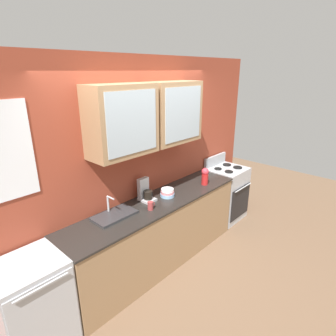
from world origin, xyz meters
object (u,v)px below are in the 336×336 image
dishwasher (34,306)px  bowl_stack (167,193)px  sink_faucet (114,215)px  cup_near_sink (151,206)px  stove_range (226,193)px  coffee_maker (145,192)px  vase (205,176)px

dishwasher → bowl_stack: bearing=0.6°
sink_faucet → cup_near_sink: bearing=-25.3°
dishwasher → cup_near_sink: bearing=-3.3°
sink_faucet → cup_near_sink: size_ratio=4.65×
cup_near_sink → bowl_stack: bearing=14.2°
sink_faucet → dishwasher: (-1.03, -0.10, -0.48)m
stove_range → coffee_maker: 1.86m
vase → dishwasher: (-2.50, 0.11, -0.59)m
stove_range → dishwasher: size_ratio=1.20×
coffee_maker → cup_near_sink: bearing=-120.5°
sink_faucet → bowl_stack: 0.81m
dishwasher → coffee_maker: coffee_maker is taller
stove_range → bowl_stack: size_ratio=5.87×
stove_range → dishwasher: stove_range is taller
vase → coffee_maker: coffee_maker is taller
cup_near_sink → coffee_maker: (0.14, 0.24, 0.06)m
stove_range → sink_faucet: size_ratio=2.23×
stove_range → coffee_maker: coffee_maker is taller
sink_faucet → cup_near_sink: sink_faucet is taller
vase → sink_faucet: bearing=171.8°
bowl_stack → vase: bearing=-10.8°
sink_faucet → vase: (1.47, -0.21, 0.11)m
cup_near_sink → dishwasher: (-1.43, 0.08, -0.51)m
vase → stove_range: bearing=7.6°
cup_near_sink → dishwasher: size_ratio=0.11×
bowl_stack → dishwasher: size_ratio=0.20×
vase → dishwasher: bearing=177.6°
sink_faucet → bowl_stack: bearing=-6.0°
stove_range → dishwasher: bearing=-179.9°
bowl_stack → dishwasher: bearing=-179.4°
vase → cup_near_sink: 1.08m
vase → cup_near_sink: size_ratio=2.38×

